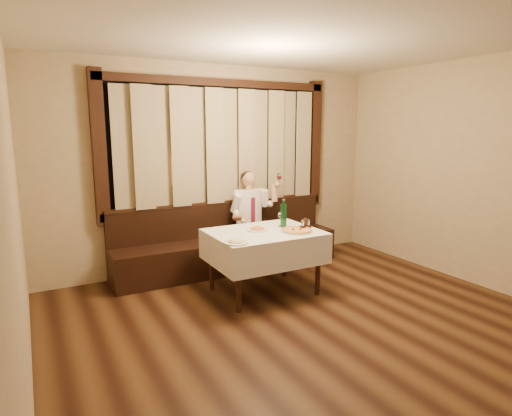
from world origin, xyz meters
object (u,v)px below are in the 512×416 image
dining_table (264,240)px  pasta_red (257,227)px  green_bottle (284,215)px  seated_man (252,212)px  cruet_caddy (305,225)px  pizza (297,230)px  pasta_cream (236,240)px  banquette (228,247)px

dining_table → pasta_red: 0.17m
pasta_red → green_bottle: size_ratio=0.76×
pasta_red → seated_man: bearing=66.3°
green_bottle → cruet_caddy: bearing=-52.6°
cruet_caddy → pasta_red: bearing=162.5°
seated_man → dining_table: bearing=-109.4°
green_bottle → cruet_caddy: green_bottle is taller
green_bottle → pizza: bearing=-88.7°
green_bottle → pasta_red: bearing=-179.5°
pasta_cream → cruet_caddy: size_ratio=1.93×
pizza → pasta_red: 0.46m
banquette → pasta_red: 1.07m
pasta_red → banquette: bearing=87.0°
pizza → green_bottle: green_bottle is taller
banquette → seated_man: size_ratio=2.36×
dining_table → seated_man: (0.33, 0.94, 0.14)m
banquette → pizza: (0.32, -1.23, 0.46)m
pasta_red → pasta_cream: bearing=-140.1°
pizza → green_bottle: bearing=91.3°
cruet_caddy → seated_man: seated_man is taller
pasta_cream → cruet_caddy: 1.02m
dining_table → pasta_red: pasta_red is taller
pizza → pasta_cream: bearing=-172.0°
pizza → green_bottle: (-0.01, 0.28, 0.13)m
seated_man → cruet_caddy: bearing=-82.0°
cruet_caddy → pizza: bearing=-155.2°
pasta_cream → pizza: bearing=8.0°
green_bottle → seated_man: bearing=88.9°
pasta_red → green_bottle: green_bottle is taller
pizza → banquette: bearing=104.5°
dining_table → green_bottle: (0.31, 0.07, 0.25)m
dining_table → pasta_red: size_ratio=4.86×
dining_table → green_bottle: 0.41m
pizza → pasta_red: (-0.37, 0.28, 0.02)m
pasta_red → pasta_cream: same height
pizza → seated_man: bearing=89.5°
green_bottle → pasta_cream: bearing=-154.5°
dining_table → green_bottle: size_ratio=3.68×
banquette → green_bottle: 1.16m
banquette → green_bottle: size_ratio=9.26×
pasta_red → cruet_caddy: 0.58m
pizza → dining_table: bearing=146.8°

